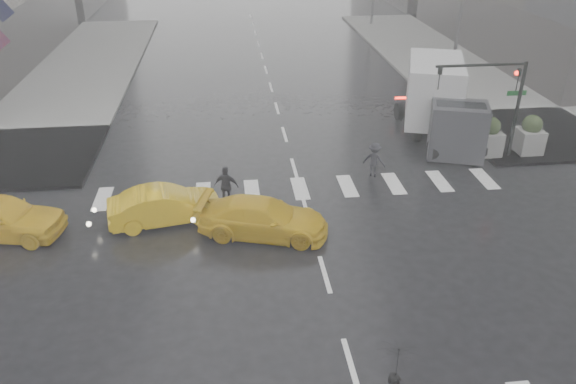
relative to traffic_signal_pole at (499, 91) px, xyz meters
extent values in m
plane|color=black|center=(-9.01, -8.01, -3.22)|extent=(120.00, 120.00, 0.00)
cylinder|color=black|center=(0.99, -0.01, -0.97)|extent=(0.16, 0.16, 4.50)
cylinder|color=black|center=(-1.01, -0.01, 1.18)|extent=(4.00, 0.12, 0.12)
imported|color=black|center=(0.74, -0.01, 0.48)|extent=(0.16, 0.20, 1.00)
imported|color=black|center=(-2.81, -0.01, 0.68)|extent=(0.16, 0.20, 1.00)
sphere|color=#FF190C|center=(0.64, -0.01, 0.78)|extent=(0.20, 0.20, 0.20)
cube|color=#0C571A|center=(0.99, 0.29, -0.22)|extent=(0.90, 0.03, 0.22)
cylinder|color=#59595B|center=(1.99, 9.99, 1.28)|extent=(0.20, 0.20, 9.00)
cube|color=slate|center=(-2.01, 0.19, -2.52)|extent=(1.10, 1.10, 1.10)
sphere|color=black|center=(-2.01, 0.19, -1.72)|extent=(0.90, 0.90, 0.90)
cube|color=slate|center=(-0.01, 0.19, -2.52)|extent=(1.10, 1.10, 1.10)
sphere|color=black|center=(-0.01, 0.19, -1.72)|extent=(0.90, 0.90, 0.90)
cube|color=slate|center=(1.99, 0.19, -2.52)|extent=(1.10, 1.10, 1.10)
sphere|color=black|center=(1.99, 0.19, -1.72)|extent=(0.90, 0.90, 0.90)
imported|color=black|center=(-8.53, -13.99, -1.23)|extent=(1.01, 1.03, 0.88)
imported|color=black|center=(-12.03, -3.01, -2.40)|extent=(1.07, 0.81, 1.63)
imported|color=black|center=(-5.69, -1.18, -2.45)|extent=(1.12, 0.99, 1.52)
imported|color=#E6B40C|center=(-14.31, -4.08, -2.54)|extent=(4.29, 2.17, 1.35)
imported|color=#E6B40C|center=(-10.78, -5.37, -2.55)|extent=(4.42, 2.88, 1.34)
cube|color=silver|center=(-1.51, 3.71, -1.03)|extent=(2.56, 4.92, 2.89)
cube|color=#292A2E|center=(-1.51, 0.29, -1.88)|extent=(2.46, 1.92, 2.46)
cube|color=black|center=(-1.51, 0.29, -1.13)|extent=(2.14, 0.96, 0.96)
cylinder|color=black|center=(-2.63, 0.07, -2.74)|extent=(0.30, 0.96, 0.96)
cylinder|color=black|center=(-0.38, 0.07, -2.74)|extent=(0.30, 0.96, 0.96)
cylinder|color=black|center=(-2.63, 2.43, -2.74)|extent=(0.30, 0.96, 0.96)
cylinder|color=black|center=(-0.38, 2.43, -2.74)|extent=(0.30, 0.96, 0.96)
cylinder|color=black|center=(-2.63, 5.42, -2.74)|extent=(0.30, 0.96, 0.96)
cylinder|color=black|center=(-0.38, 5.42, -2.74)|extent=(0.30, 0.96, 0.96)
camera|label=1|loc=(-11.85, -22.47, 7.56)|focal=35.00mm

